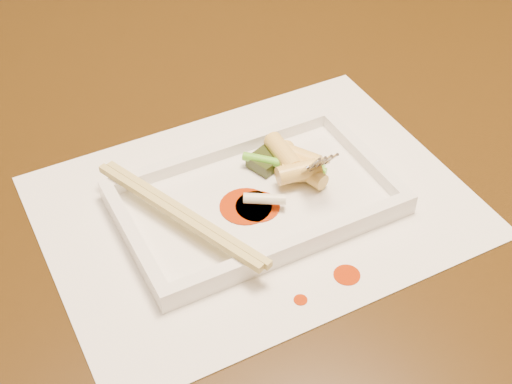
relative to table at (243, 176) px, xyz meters
name	(u,v)px	position (x,y,z in m)	size (l,w,h in m)	color
table	(243,176)	(0.00, 0.00, 0.00)	(1.40, 0.90, 0.75)	black
placemat	(256,206)	(-0.06, -0.15, 0.10)	(0.40, 0.30, 0.00)	white
sauce_splatter_a	(347,275)	(-0.03, -0.26, 0.10)	(0.02, 0.02, 0.00)	#A72B04
sauce_splatter_b	(301,300)	(-0.08, -0.27, 0.10)	(0.01, 0.01, 0.00)	#A72B04
plate_base	(256,203)	(-0.06, -0.15, 0.11)	(0.26, 0.16, 0.01)	white
plate_rim_far	(222,150)	(-0.06, -0.07, 0.12)	(0.26, 0.01, 0.01)	white
plate_rim_near	(295,245)	(-0.06, -0.22, 0.12)	(0.26, 0.01, 0.01)	white
plate_rim_left	(134,238)	(-0.18, -0.15, 0.12)	(0.01, 0.14, 0.01)	white
plate_rim_right	(364,155)	(0.07, -0.15, 0.12)	(0.01, 0.14, 0.01)	white
veg_piece	(268,159)	(-0.02, -0.11, 0.12)	(0.04, 0.03, 0.01)	black
scallion_white	(265,199)	(-0.06, -0.16, 0.12)	(0.01, 0.01, 0.04)	#EAEACC
scallion_green	(284,164)	(-0.02, -0.13, 0.12)	(0.01, 0.01, 0.09)	#46A51A
chopstick_a	(176,215)	(-0.14, -0.15, 0.13)	(0.01, 0.20, 0.01)	tan
chopstick_b	(184,212)	(-0.13, -0.15, 0.13)	(0.01, 0.20, 0.01)	tan
fork	(313,107)	(0.01, -0.13, 0.18)	(0.09, 0.10, 0.14)	silver
sauce_blob_0	(258,207)	(-0.06, -0.16, 0.11)	(0.04, 0.04, 0.00)	#A72B04
sauce_blob_1	(246,206)	(-0.07, -0.15, 0.11)	(0.05, 0.05, 0.00)	#A72B04
rice_cake_0	(302,172)	(-0.01, -0.14, 0.12)	(0.02, 0.02, 0.04)	#EED76F
rice_cake_1	(298,157)	(0.00, -0.12, 0.12)	(0.02, 0.02, 0.05)	#EED76F
rice_cake_2	(297,172)	(-0.01, -0.15, 0.13)	(0.02, 0.02, 0.04)	#EED76F
rice_cake_3	(287,160)	(-0.01, -0.12, 0.12)	(0.02, 0.02, 0.04)	#EED76F
rice_cake_4	(307,173)	(0.00, -0.15, 0.12)	(0.02, 0.02, 0.04)	#EED76F
rice_cake_5	(283,154)	(-0.01, -0.12, 0.13)	(0.02, 0.02, 0.05)	#EED76F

